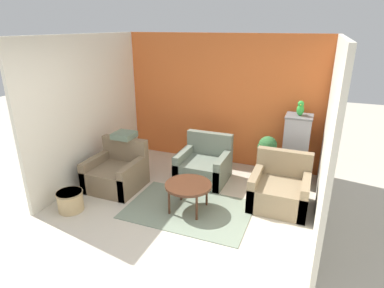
# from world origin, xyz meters

# --- Properties ---
(ground_plane) EXTENTS (20.00, 20.00, 0.00)m
(ground_plane) POSITION_xyz_m (0.00, 0.00, 0.00)
(ground_plane) COLOR beige
(ground_plane) RESTS_ON ground
(wall_back_accent) EXTENTS (4.03, 0.06, 2.55)m
(wall_back_accent) POSITION_xyz_m (0.00, 3.08, 1.27)
(wall_back_accent) COLOR orange
(wall_back_accent) RESTS_ON ground_plane
(wall_left) EXTENTS (0.06, 3.05, 2.55)m
(wall_left) POSITION_xyz_m (-1.99, 1.53, 1.27)
(wall_left) COLOR silver
(wall_left) RESTS_ON ground_plane
(wall_right) EXTENTS (0.06, 3.05, 2.55)m
(wall_right) POSITION_xyz_m (1.99, 1.53, 1.27)
(wall_right) COLOR silver
(wall_right) RESTS_ON ground_plane
(area_rug) EXTENTS (1.88, 1.25, 0.01)m
(area_rug) POSITION_xyz_m (0.14, 1.02, 0.01)
(area_rug) COLOR gray
(area_rug) RESTS_ON ground_plane
(coffee_table) EXTENTS (0.71, 0.71, 0.45)m
(coffee_table) POSITION_xyz_m (0.14, 1.02, 0.40)
(coffee_table) COLOR #472819
(coffee_table) RESTS_ON ground_plane
(armchair_left) EXTENTS (0.87, 0.84, 0.81)m
(armchair_left) POSITION_xyz_m (-1.30, 1.26, 0.26)
(armchair_left) COLOR #7A664C
(armchair_left) RESTS_ON ground_plane
(armchair_right) EXTENTS (0.87, 0.84, 0.81)m
(armchair_right) POSITION_xyz_m (1.41, 1.70, 0.26)
(armchair_right) COLOR #8E7A5B
(armchair_right) RESTS_ON ground_plane
(armchair_middle) EXTENTS (0.87, 0.84, 0.81)m
(armchair_middle) POSITION_xyz_m (0.00, 2.11, 0.26)
(armchair_middle) COLOR slate
(armchair_middle) RESTS_ON ground_plane
(birdcage) EXTENTS (0.47, 0.47, 1.23)m
(birdcage) POSITION_xyz_m (1.53, 2.65, 0.61)
(birdcage) COLOR slate
(birdcage) RESTS_ON ground_plane
(parrot) EXTENTS (0.12, 0.22, 0.26)m
(parrot) POSITION_xyz_m (1.53, 2.66, 1.35)
(parrot) COLOR green
(parrot) RESTS_ON birdcage
(potted_plant) EXTENTS (0.37, 0.34, 0.78)m
(potted_plant) POSITION_xyz_m (1.03, 2.69, 0.51)
(potted_plant) COLOR #66605B
(potted_plant) RESTS_ON ground_plane
(wicker_basket) EXTENTS (0.40, 0.40, 0.31)m
(wicker_basket) POSITION_xyz_m (-1.53, 0.35, 0.17)
(wicker_basket) COLOR tan
(wicker_basket) RESTS_ON ground_plane
(throw_pillow) EXTENTS (0.36, 0.36, 0.10)m
(throw_pillow) POSITION_xyz_m (-1.30, 1.57, 0.86)
(throw_pillow) COLOR slate
(throw_pillow) RESTS_ON armchair_left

